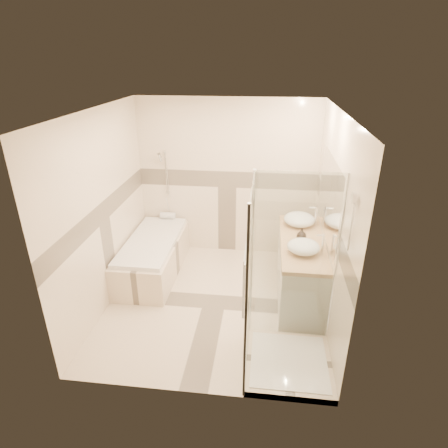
# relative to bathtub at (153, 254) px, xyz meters

# --- Properties ---
(room) EXTENTS (2.82, 3.02, 2.52)m
(room) POSITION_rel_bathtub_xyz_m (1.08, -0.64, 0.95)
(room) COLOR beige
(room) RESTS_ON ground
(bathtub) EXTENTS (0.75, 1.70, 0.56)m
(bathtub) POSITION_rel_bathtub_xyz_m (0.00, 0.00, 0.00)
(bathtub) COLOR beige
(bathtub) RESTS_ON ground
(vanity) EXTENTS (0.58, 1.62, 0.85)m
(vanity) POSITION_rel_bathtub_xyz_m (2.15, -0.35, 0.12)
(vanity) COLOR silver
(vanity) RESTS_ON ground
(shower_enclosure) EXTENTS (0.96, 0.93, 2.04)m
(shower_enclosure) POSITION_rel_bathtub_xyz_m (1.86, -1.62, 0.20)
(shower_enclosure) COLOR beige
(shower_enclosure) RESTS_ON ground
(vessel_sink_near) EXTENTS (0.44, 0.44, 0.17)m
(vessel_sink_near) POSITION_rel_bathtub_xyz_m (2.13, 0.13, 0.63)
(vessel_sink_near) COLOR white
(vessel_sink_near) RESTS_ON vanity
(vessel_sink_far) EXTENTS (0.40, 0.40, 0.16)m
(vessel_sink_far) POSITION_rel_bathtub_xyz_m (2.13, -0.68, 0.62)
(vessel_sink_far) COLOR white
(vessel_sink_far) RESTS_ON vanity
(faucet_near) EXTENTS (0.12, 0.03, 0.29)m
(faucet_near) POSITION_rel_bathtub_xyz_m (2.35, 0.13, 0.71)
(faucet_near) COLOR silver
(faucet_near) RESTS_ON vanity
(faucet_far) EXTENTS (0.11, 0.03, 0.26)m
(faucet_far) POSITION_rel_bathtub_xyz_m (2.35, -0.68, 0.69)
(faucet_far) COLOR silver
(faucet_far) RESTS_ON vanity
(amenity_bottle_a) EXTENTS (0.09, 0.09, 0.14)m
(amenity_bottle_a) POSITION_rel_bathtub_xyz_m (2.13, -0.35, 0.61)
(amenity_bottle_a) COLOR black
(amenity_bottle_a) RESTS_ON vanity
(amenity_bottle_b) EXTENTS (0.15, 0.15, 0.16)m
(amenity_bottle_b) POSITION_rel_bathtub_xyz_m (2.13, -0.34, 0.62)
(amenity_bottle_b) COLOR black
(amenity_bottle_b) RESTS_ON vanity
(folded_towels) EXTENTS (0.16, 0.24, 0.07)m
(folded_towels) POSITION_rel_bathtub_xyz_m (2.13, 0.31, 0.58)
(folded_towels) COLOR silver
(folded_towels) RESTS_ON vanity
(rolled_towel) EXTENTS (0.24, 0.11, 0.11)m
(rolled_towel) POSITION_rel_bathtub_xyz_m (0.05, 0.77, 0.31)
(rolled_towel) COLOR silver
(rolled_towel) RESTS_ON bathtub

